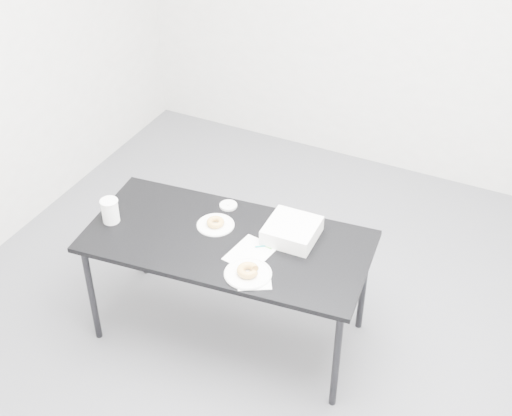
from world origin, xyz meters
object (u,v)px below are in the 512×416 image
at_px(plate_near, 248,274).
at_px(bakery_box, 292,231).
at_px(coffee_cup, 110,211).
at_px(donut_far, 215,222).
at_px(scorecard, 250,253).
at_px(table, 227,247).
at_px(donut_near, 248,270).
at_px(pen, 266,246).
at_px(plate_far, 216,225).

height_order(plate_near, bakery_box, bakery_box).
distance_m(coffee_cup, bakery_box, 1.02).
bearing_deg(donut_far, scorecard, -24.91).
relative_size(table, coffee_cup, 11.37).
bearing_deg(coffee_cup, donut_far, 22.00).
bearing_deg(table, donut_near, -47.86).
bearing_deg(scorecard, coffee_cup, -165.64).
distance_m(plate_near, donut_far, 0.45).
relative_size(coffee_cup, bakery_box, 0.53).
xyz_separation_m(scorecard, bakery_box, (0.14, 0.22, 0.04)).
height_order(pen, donut_near, donut_near).
height_order(table, scorecard, scorecard).
bearing_deg(table, donut_far, 138.85).
relative_size(table, bakery_box, 5.98).
height_order(pen, coffee_cup, coffee_cup).
relative_size(table, scorecard, 6.42).
distance_m(scorecard, plate_near, 0.17).
bearing_deg(donut_far, plate_near, -39.76).
xyz_separation_m(scorecard, plate_near, (0.06, -0.16, 0.01)).
xyz_separation_m(scorecard, pen, (0.05, 0.09, 0.00)).
xyz_separation_m(coffee_cup, bakery_box, (0.97, 0.31, -0.03)).
height_order(scorecard, bakery_box, bakery_box).
height_order(scorecard, pen, pen).
height_order(scorecard, donut_far, donut_far).
bearing_deg(donut_near, scorecard, 112.36).
bearing_deg(table, plate_near, -47.86).
distance_m(table, donut_far, 0.16).
height_order(plate_near, coffee_cup, coffee_cup).
relative_size(pen, bakery_box, 0.43).
bearing_deg(plate_far, pen, -7.71).
bearing_deg(bakery_box, plate_near, -103.62).
distance_m(scorecard, donut_far, 0.31).
bearing_deg(scorecard, plate_near, -59.49).
bearing_deg(pen, coffee_cup, 156.45).
relative_size(scorecard, donut_far, 2.56).
relative_size(scorecard, coffee_cup, 1.77).
distance_m(scorecard, donut_near, 0.17).
relative_size(scorecard, donut_near, 2.19).
bearing_deg(donut_near, table, 138.13).
relative_size(table, donut_far, 16.41).
bearing_deg(donut_far, bakery_box, 11.94).
bearing_deg(scorecard, pen, 67.27).
bearing_deg(scorecard, table, 171.65).
bearing_deg(plate_far, donut_far, -90.00).
distance_m(table, plate_far, 0.15).
distance_m(table, pen, 0.23).
xyz_separation_m(scorecard, coffee_cup, (-0.83, -0.09, 0.07)).
height_order(plate_near, plate_far, plate_near).
bearing_deg(table, pen, 3.61).
distance_m(plate_near, donut_near, 0.02).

